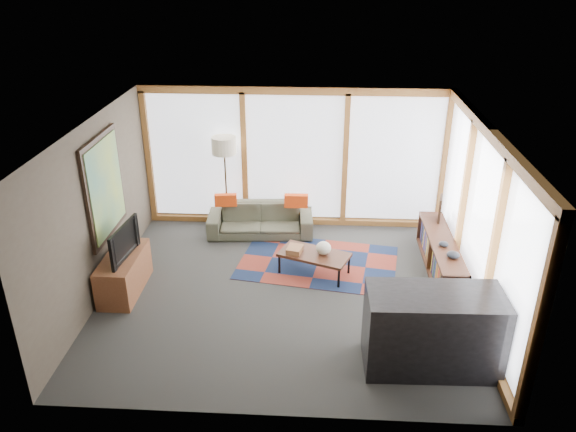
# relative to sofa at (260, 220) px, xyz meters

# --- Properties ---
(ground) EXTENTS (5.50, 5.50, 0.00)m
(ground) POSITION_rel_sofa_xyz_m (0.60, -1.95, -0.28)
(ground) COLOR #292A27
(ground) RESTS_ON ground
(room_envelope) EXTENTS (5.52, 5.02, 2.62)m
(room_envelope) POSITION_rel_sofa_xyz_m (1.09, -1.39, 1.27)
(room_envelope) COLOR #43392F
(room_envelope) RESTS_ON ground
(rug) EXTENTS (2.78, 2.02, 0.01)m
(rug) POSITION_rel_sofa_xyz_m (1.06, -1.01, -0.27)
(rug) COLOR maroon
(rug) RESTS_ON ground
(sofa) EXTENTS (1.93, 0.85, 0.55)m
(sofa) POSITION_rel_sofa_xyz_m (0.00, 0.00, 0.00)
(sofa) COLOR #3F4131
(sofa) RESTS_ON ground
(pillow_left) EXTENTS (0.41, 0.17, 0.22)m
(pillow_left) POSITION_rel_sofa_xyz_m (-0.61, -0.01, 0.38)
(pillow_left) COLOR red
(pillow_left) RESTS_ON sofa
(pillow_right) EXTENTS (0.43, 0.13, 0.23)m
(pillow_right) POSITION_rel_sofa_xyz_m (0.65, 0.01, 0.39)
(pillow_right) COLOR red
(pillow_right) RESTS_ON sofa
(floor_lamp) EXTENTS (0.44, 0.44, 1.76)m
(floor_lamp) POSITION_rel_sofa_xyz_m (-0.64, 0.23, 0.60)
(floor_lamp) COLOR #302415
(floor_lamp) RESTS_ON ground
(coffee_table) EXTENTS (1.21, 0.91, 0.36)m
(coffee_table) POSITION_rel_sofa_xyz_m (1.00, -1.36, -0.09)
(coffee_table) COLOR #361910
(coffee_table) RESTS_ON ground
(book_stack) EXTENTS (0.28, 0.32, 0.09)m
(book_stack) POSITION_rel_sofa_xyz_m (0.69, -1.33, 0.13)
(book_stack) COLOR brown
(book_stack) RESTS_ON coffee_table
(vase) EXTENTS (0.24, 0.24, 0.21)m
(vase) POSITION_rel_sofa_xyz_m (1.14, -1.36, 0.19)
(vase) COLOR beige
(vase) RESTS_ON coffee_table
(bookshelf) EXTENTS (0.40, 2.20, 0.55)m
(bookshelf) POSITION_rel_sofa_xyz_m (3.03, -1.15, -0.00)
(bookshelf) COLOR #361910
(bookshelf) RESTS_ON ground
(bowl_a) EXTENTS (0.23, 0.23, 0.10)m
(bowl_a) POSITION_rel_sofa_xyz_m (3.07, -1.70, 0.32)
(bowl_a) COLOR black
(bowl_a) RESTS_ON bookshelf
(bowl_b) EXTENTS (0.15, 0.15, 0.07)m
(bowl_b) POSITION_rel_sofa_xyz_m (3.00, -1.34, 0.31)
(bowl_b) COLOR black
(bowl_b) RESTS_ON bookshelf
(shelf_picture) EXTENTS (0.11, 0.32, 0.42)m
(shelf_picture) POSITION_rel_sofa_xyz_m (3.10, -0.38, 0.49)
(shelf_picture) COLOR black
(shelf_picture) RESTS_ON bookshelf
(tv_console) EXTENTS (0.50, 1.20, 0.60)m
(tv_console) POSITION_rel_sofa_xyz_m (-1.86, -2.03, 0.02)
(tv_console) COLOR brown
(tv_console) RESTS_ON ground
(television) EXTENTS (0.22, 0.91, 0.52)m
(television) POSITION_rel_sofa_xyz_m (-1.86, -2.05, 0.58)
(television) COLOR black
(television) RESTS_ON tv_console
(bar_counter) EXTENTS (1.65, 0.80, 1.03)m
(bar_counter) POSITION_rel_sofa_xyz_m (2.47, -3.48, 0.24)
(bar_counter) COLOR black
(bar_counter) RESTS_ON ground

